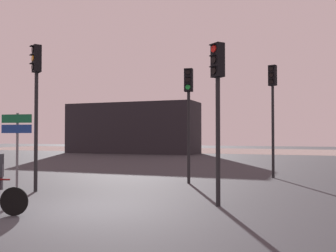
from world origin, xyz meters
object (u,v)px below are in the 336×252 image
object	(u,v)px
traffic_light_near_right	(218,92)
traffic_light_near_left	(36,90)
traffic_light_center	(189,103)
traffic_light_far_right	(273,100)
distant_building	(132,128)
direction_sign_post	(17,137)

from	to	relation	value
traffic_light_near_right	traffic_light_near_left	world-z (taller)	traffic_light_near_left
traffic_light_center	traffic_light_far_right	bearing A→B (deg)	-138.59
traffic_light_far_right	distant_building	bearing A→B (deg)	-30.01
distant_building	traffic_light_center	xyz separation A→B (m)	(12.98, -21.61, 0.48)
direction_sign_post	traffic_light_near_right	bearing A→B (deg)	169.92
traffic_light_near_right	direction_sign_post	distance (m)	6.92
traffic_light_near_right	traffic_light_center	bearing A→B (deg)	-23.96
distant_building	traffic_light_near_right	bearing A→B (deg)	-59.69
traffic_light_near_left	traffic_light_far_right	bearing A→B (deg)	-101.07
distant_building	traffic_light_far_right	world-z (taller)	distant_building
distant_building	traffic_light_far_right	size ratio (longest dim) A/B	2.83
traffic_light_center	traffic_light_near_left	bearing A→B (deg)	38.02
traffic_light_near_right	direction_sign_post	world-z (taller)	traffic_light_near_right
direction_sign_post	traffic_light_far_right	bearing A→B (deg)	-145.53
traffic_light_far_right	traffic_light_near_left	xyz separation A→B (m)	(-7.01, -6.89, -0.05)
distant_building	traffic_light_far_right	distance (m)	24.44
direction_sign_post	traffic_light_center	bearing A→B (deg)	-147.86
traffic_light_near_right	direction_sign_post	xyz separation A→B (m)	(-6.82, 0.18, -1.19)
traffic_light_near_left	direction_sign_post	world-z (taller)	traffic_light_near_left
traffic_light_near_right	traffic_light_far_right	size ratio (longest dim) A/B	0.87
traffic_light_near_right	traffic_light_near_left	distance (m)	6.24
traffic_light_far_right	direction_sign_post	distance (m)	10.53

